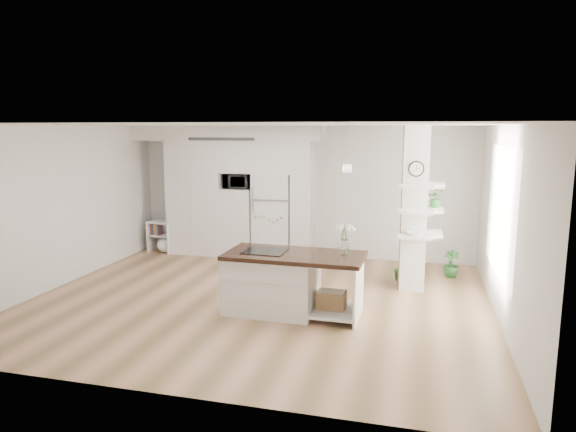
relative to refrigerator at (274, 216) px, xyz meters
name	(u,v)px	position (x,y,z in m)	size (l,w,h in m)	color
floor	(259,300)	(0.53, -2.68, -0.88)	(7.00, 6.00, 0.01)	tan
room	(258,182)	(0.53, -2.68, 0.98)	(7.04, 6.04, 2.72)	white
cabinet_wall	(231,184)	(-0.92, -0.01, 0.63)	(4.00, 0.71, 2.70)	white
refrigerator	(274,216)	(0.00, 0.00, 0.00)	(0.78, 0.69, 1.75)	white
column	(420,210)	(2.90, -1.55, 0.48)	(0.69, 0.90, 2.70)	silver
window	(501,211)	(4.00, -2.38, 0.62)	(2.40, 2.40, 0.00)	white
pendant_light	(373,165)	(2.23, -2.53, 1.24)	(0.12, 0.12, 0.10)	white
kitchen_island	(280,281)	(0.98, -3.10, -0.41)	(2.00, 0.99, 1.46)	white
bookshelf	(163,239)	(-2.45, -0.19, -0.58)	(0.61, 0.41, 0.67)	white
floor_plant_a	(401,268)	(2.63, -1.06, -0.66)	(0.24, 0.19, 0.43)	#2B6D2C
floor_plant_b	(451,264)	(3.50, -0.61, -0.63)	(0.27, 0.27, 0.49)	#2B6D2C
microwave	(238,181)	(-0.75, -0.06, 0.69)	(0.54, 0.37, 0.30)	#2D2D2D
shelf_plant	(436,198)	(3.15, -1.38, 0.65)	(0.27, 0.23, 0.30)	#2B6D2C
decor_bowl	(414,233)	(2.82, -1.78, 0.13)	(0.22, 0.22, 0.05)	white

